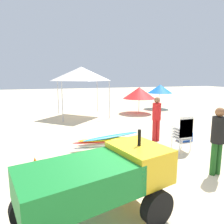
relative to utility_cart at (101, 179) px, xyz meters
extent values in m
plane|color=beige|center=(1.11, 0.81, -0.78)|extent=(80.00, 80.00, 0.00)
cube|color=#197A2D|center=(-0.38, -0.09, 0.07)|extent=(2.01, 1.49, 0.50)
cube|color=gold|center=(0.78, 0.19, 0.12)|extent=(1.03, 1.26, 0.60)
cylinder|color=black|center=(0.78, 0.19, 0.57)|extent=(0.07, 0.07, 0.30)
cylinder|color=black|center=(0.61, 0.71, -0.48)|extent=(0.63, 0.31, 0.60)
cylinder|color=black|center=(0.86, -0.36, -0.48)|extent=(0.63, 0.31, 0.60)
cylinder|color=black|center=(-1.14, 0.29, -0.48)|extent=(0.63, 0.31, 0.60)
cube|color=white|center=(3.49, 2.44, -0.34)|extent=(0.48, 0.48, 0.04)
cube|color=white|center=(3.49, 2.22, -0.14)|extent=(0.48, 0.04, 0.40)
cube|color=white|center=(3.49, 2.44, -0.25)|extent=(0.48, 0.48, 0.04)
cube|color=white|center=(3.49, 2.22, -0.05)|extent=(0.48, 0.04, 0.40)
cube|color=white|center=(3.49, 2.44, -0.16)|extent=(0.48, 0.48, 0.04)
cube|color=white|center=(3.49, 2.22, 0.04)|extent=(0.48, 0.04, 0.40)
cube|color=white|center=(3.49, 2.44, -0.07)|extent=(0.48, 0.48, 0.04)
cube|color=white|center=(3.49, 2.22, 0.13)|extent=(0.48, 0.04, 0.40)
cube|color=white|center=(3.49, 2.44, 0.02)|extent=(0.48, 0.48, 0.04)
cube|color=white|center=(3.49, 2.22, 0.22)|extent=(0.48, 0.04, 0.40)
cylinder|color=white|center=(3.70, 2.65, -0.57)|extent=(0.04, 0.04, 0.42)
cylinder|color=white|center=(3.28, 2.65, -0.57)|extent=(0.04, 0.04, 0.42)
cylinder|color=white|center=(3.70, 2.23, -0.57)|extent=(0.04, 0.04, 0.42)
cylinder|color=white|center=(3.28, 2.23, -0.57)|extent=(0.04, 0.04, 0.42)
ellipsoid|color=green|center=(1.28, 3.41, -0.74)|extent=(2.10, 0.76, 0.08)
ellipsoid|color=white|center=(1.29, 3.41, -0.66)|extent=(2.54, 0.32, 0.08)
ellipsoid|color=white|center=(1.23, 3.26, -0.58)|extent=(2.21, 0.61, 0.08)
ellipsoid|color=red|center=(1.18, 3.39, -0.50)|extent=(2.31, 0.51, 0.08)
ellipsoid|color=yellow|center=(1.16, 3.34, -0.42)|extent=(1.93, 0.53, 0.08)
ellipsoid|color=#268CCC|center=(1.38, 3.35, -0.34)|extent=(2.18, 0.69, 0.08)
cylinder|color=red|center=(3.16, 3.62, -0.37)|extent=(0.14, 0.14, 0.82)
cylinder|color=red|center=(3.32, 3.62, -0.37)|extent=(0.14, 0.14, 0.82)
cylinder|color=red|center=(3.24, 3.62, 0.36)|extent=(0.32, 0.32, 0.65)
sphere|color=#9E6B47|center=(3.24, 3.62, 0.80)|extent=(0.22, 0.22, 0.22)
cylinder|color=#194C19|center=(3.13, 0.72, -0.37)|extent=(0.14, 0.14, 0.83)
cylinder|color=#194C19|center=(3.29, 0.72, -0.37)|extent=(0.14, 0.14, 0.83)
cylinder|color=black|center=(3.21, 0.72, 0.37)|extent=(0.32, 0.32, 0.66)
sphere|color=brown|center=(3.21, 0.72, 0.81)|extent=(0.22, 0.22, 0.22)
cylinder|color=#B2B2B7|center=(0.25, 8.26, 0.31)|extent=(0.05, 0.05, 2.19)
cylinder|color=#B2B2B7|center=(2.91, 8.26, 0.31)|extent=(0.05, 0.05, 2.19)
cylinder|color=#B2B2B7|center=(0.25, 10.93, 0.31)|extent=(0.05, 0.05, 2.19)
cylinder|color=#B2B2B7|center=(2.91, 10.93, 0.31)|extent=(0.05, 0.05, 2.19)
pyramid|color=silver|center=(1.58, 9.59, 1.83)|extent=(2.67, 2.67, 0.84)
cylinder|color=beige|center=(5.43, 9.45, 0.09)|extent=(0.04, 0.04, 1.75)
cone|color=red|center=(5.43, 9.45, 0.58)|extent=(2.17, 2.17, 0.76)
cylinder|color=beige|center=(7.88, 10.78, 0.14)|extent=(0.04, 0.04, 1.85)
cone|color=blue|center=(7.88, 10.78, 0.73)|extent=(1.88, 1.88, 0.66)
cone|color=orange|center=(-1.07, 2.14, -0.54)|extent=(0.34, 0.34, 0.48)
cube|color=blue|center=(4.30, 3.28, -0.61)|extent=(0.47, 0.39, 0.35)
camera|label=1|loc=(-0.86, -3.03, 1.65)|focal=33.09mm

